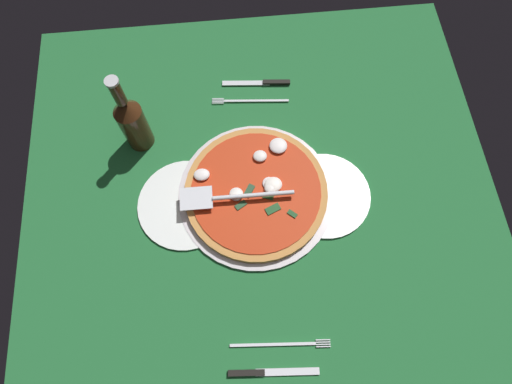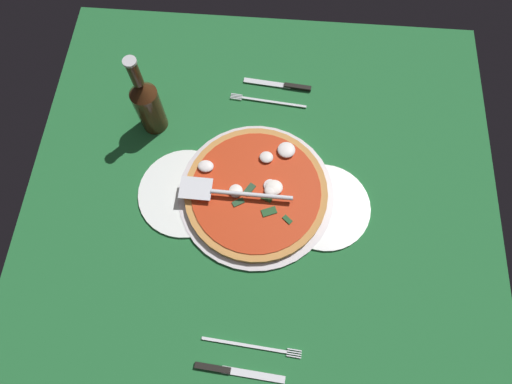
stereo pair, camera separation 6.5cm
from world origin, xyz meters
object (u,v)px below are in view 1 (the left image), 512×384
at_px(place_setting_far, 273,359).
at_px(place_setting_near, 257,92).
at_px(dinner_plate_right, 186,204).
at_px(beer_bottle, 132,121).
at_px(dinner_plate_left, 324,194).
at_px(pizza, 256,191).
at_px(pizza_server, 231,195).

bearing_deg(place_setting_far, place_setting_near, 91.52).
xyz_separation_m(dinner_plate_right, beer_bottle, (0.10, -0.18, 0.09)).
distance_m(dinner_plate_left, pizza, 0.16).
height_order(dinner_plate_left, beer_bottle, beer_bottle).
xyz_separation_m(dinner_plate_left, beer_bottle, (0.43, -0.19, 0.09)).
relative_size(pizza, place_setting_near, 1.55).
distance_m(dinner_plate_left, place_setting_far, 0.38).
bearing_deg(pizza_server, dinner_plate_right, -1.35).
distance_m(pizza_server, beer_bottle, 0.28).
xyz_separation_m(pizza, place_setting_far, (0.00, 0.36, -0.02)).
xyz_separation_m(dinner_plate_left, dinner_plate_right, (0.33, -0.01, 0.00)).
bearing_deg(dinner_plate_left, pizza, -6.16).
distance_m(dinner_plate_left, beer_bottle, 0.48).
relative_size(dinner_plate_right, place_setting_far, 1.03).
relative_size(place_setting_far, beer_bottle, 0.88).
relative_size(dinner_plate_right, pizza, 0.67).
bearing_deg(pizza, place_setting_near, -96.09).
relative_size(dinner_plate_left, pizza, 0.64).
relative_size(place_setting_near, place_setting_far, 0.99).
bearing_deg(place_setting_far, beer_bottle, 120.79).
xyz_separation_m(place_setting_far, beer_bottle, (0.27, -0.54, 0.09)).
bearing_deg(place_setting_far, dinner_plate_left, 69.25).
bearing_deg(beer_bottle, place_setting_near, -159.35).
relative_size(place_setting_near, beer_bottle, 0.87).
bearing_deg(place_setting_near, beer_bottle, 25.95).
bearing_deg(dinner_plate_left, pizza_server, -0.72).
bearing_deg(place_setting_far, dinner_plate_right, 119.26).
height_order(dinner_plate_right, place_setting_near, place_setting_near).
xyz_separation_m(dinner_plate_right, place_setting_far, (-0.16, 0.35, -0.00)).
relative_size(pizza_server, beer_bottle, 1.05).
xyz_separation_m(place_setting_near, beer_bottle, (0.30, 0.11, 0.09)).
distance_m(dinner_plate_right, beer_bottle, 0.23).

